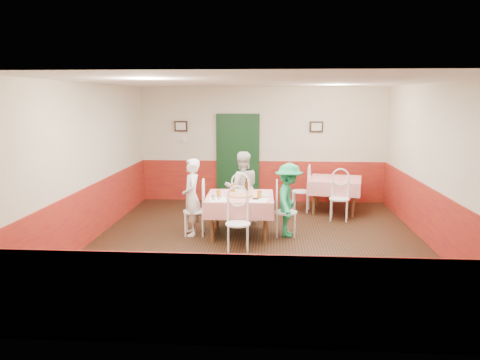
# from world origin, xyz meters

# --- Properties ---
(floor) EXTENTS (7.00, 7.00, 0.00)m
(floor) POSITION_xyz_m (0.00, 0.00, 0.00)
(floor) COLOR black
(floor) RESTS_ON ground
(ceiling) EXTENTS (7.00, 7.00, 0.00)m
(ceiling) POSITION_xyz_m (0.00, 0.00, 2.80)
(ceiling) COLOR white
(ceiling) RESTS_ON back_wall
(back_wall) EXTENTS (6.00, 0.10, 2.80)m
(back_wall) POSITION_xyz_m (0.00, 3.50, 1.40)
(back_wall) COLOR beige
(back_wall) RESTS_ON ground
(front_wall) EXTENTS (6.00, 0.10, 2.80)m
(front_wall) POSITION_xyz_m (0.00, -3.50, 1.40)
(front_wall) COLOR beige
(front_wall) RESTS_ON ground
(left_wall) EXTENTS (0.10, 7.00, 2.80)m
(left_wall) POSITION_xyz_m (-3.00, 0.00, 1.40)
(left_wall) COLOR beige
(left_wall) RESTS_ON ground
(right_wall) EXTENTS (0.10, 7.00, 2.80)m
(right_wall) POSITION_xyz_m (3.00, 0.00, 1.40)
(right_wall) COLOR beige
(right_wall) RESTS_ON ground
(wainscot_back) EXTENTS (6.00, 0.03, 1.00)m
(wainscot_back) POSITION_xyz_m (0.00, 3.48, 0.50)
(wainscot_back) COLOR maroon
(wainscot_back) RESTS_ON ground
(wainscot_front) EXTENTS (6.00, 0.03, 1.00)m
(wainscot_front) POSITION_xyz_m (0.00, -3.48, 0.50)
(wainscot_front) COLOR maroon
(wainscot_front) RESTS_ON ground
(wainscot_left) EXTENTS (0.03, 7.00, 1.00)m
(wainscot_left) POSITION_xyz_m (-2.98, 0.00, 0.50)
(wainscot_left) COLOR maroon
(wainscot_left) RESTS_ON ground
(wainscot_right) EXTENTS (0.03, 7.00, 1.00)m
(wainscot_right) POSITION_xyz_m (2.98, 0.00, 0.50)
(wainscot_right) COLOR maroon
(wainscot_right) RESTS_ON ground
(door) EXTENTS (0.96, 0.06, 2.10)m
(door) POSITION_xyz_m (-0.60, 3.45, 1.05)
(door) COLOR black
(door) RESTS_ON ground
(picture_left) EXTENTS (0.32, 0.03, 0.26)m
(picture_left) POSITION_xyz_m (-2.00, 3.45, 1.85)
(picture_left) COLOR black
(picture_left) RESTS_ON back_wall
(picture_right) EXTENTS (0.32, 0.03, 0.26)m
(picture_right) POSITION_xyz_m (1.30, 3.45, 1.85)
(picture_right) COLOR black
(picture_right) RESTS_ON back_wall
(thermostat) EXTENTS (0.10, 0.03, 0.10)m
(thermostat) POSITION_xyz_m (-1.90, 3.45, 1.50)
(thermostat) COLOR white
(thermostat) RESTS_ON back_wall
(main_table) EXTENTS (1.25, 1.25, 0.77)m
(main_table) POSITION_xyz_m (-0.34, 0.48, 0.38)
(main_table) COLOR red
(main_table) RESTS_ON ground
(second_table) EXTENTS (1.32, 1.32, 0.77)m
(second_table) POSITION_xyz_m (1.66, 2.48, 0.38)
(second_table) COLOR red
(second_table) RESTS_ON ground
(chair_left) EXTENTS (0.45, 0.45, 0.90)m
(chair_left) POSITION_xyz_m (-1.19, 0.46, 0.45)
(chair_left) COLOR white
(chair_left) RESTS_ON ground
(chair_right) EXTENTS (0.42, 0.42, 0.90)m
(chair_right) POSITION_xyz_m (0.51, 0.50, 0.45)
(chair_right) COLOR white
(chair_right) RESTS_ON ground
(chair_far) EXTENTS (0.47, 0.47, 0.90)m
(chair_far) POSITION_xyz_m (-0.36, 1.33, 0.45)
(chair_far) COLOR white
(chair_far) RESTS_ON ground
(chair_near) EXTENTS (0.45, 0.45, 0.90)m
(chair_near) POSITION_xyz_m (-0.32, -0.37, 0.45)
(chair_near) COLOR white
(chair_near) RESTS_ON ground
(chair_second_a) EXTENTS (0.49, 0.49, 0.90)m
(chair_second_a) POSITION_xyz_m (0.91, 2.48, 0.45)
(chair_second_a) COLOR white
(chair_second_a) RESTS_ON ground
(chair_second_b) EXTENTS (0.49, 0.49, 0.90)m
(chair_second_b) POSITION_xyz_m (1.66, 1.73, 0.45)
(chair_second_b) COLOR white
(chair_second_b) RESTS_ON ground
(pizza) EXTENTS (0.47, 0.47, 0.03)m
(pizza) POSITION_xyz_m (-0.34, 0.43, 0.78)
(pizza) COLOR #B74723
(pizza) RESTS_ON main_table
(plate_left) EXTENTS (0.26, 0.26, 0.01)m
(plate_left) POSITION_xyz_m (-0.74, 0.45, 0.77)
(plate_left) COLOR white
(plate_left) RESTS_ON main_table
(plate_right) EXTENTS (0.26, 0.26, 0.01)m
(plate_right) POSITION_xyz_m (0.09, 0.51, 0.77)
(plate_right) COLOR white
(plate_right) RESTS_ON main_table
(plate_far) EXTENTS (0.26, 0.26, 0.01)m
(plate_far) POSITION_xyz_m (-0.36, 0.91, 0.77)
(plate_far) COLOR white
(plate_far) RESTS_ON main_table
(glass_a) EXTENTS (0.08, 0.08, 0.14)m
(glass_a) POSITION_xyz_m (-0.71, 0.24, 0.83)
(glass_a) COLOR #BF7219
(glass_a) RESTS_ON main_table
(glass_b) EXTENTS (0.08, 0.08, 0.14)m
(glass_b) POSITION_xyz_m (0.02, 0.27, 0.83)
(glass_b) COLOR #BF7219
(glass_b) RESTS_ON main_table
(glass_c) EXTENTS (0.08, 0.08, 0.15)m
(glass_c) POSITION_xyz_m (-0.50, 0.85, 0.84)
(glass_c) COLOR #BF7219
(glass_c) RESTS_ON main_table
(beer_bottle) EXTENTS (0.06, 0.06, 0.23)m
(beer_bottle) POSITION_xyz_m (-0.25, 0.88, 0.87)
(beer_bottle) COLOR #381C0A
(beer_bottle) RESTS_ON main_table
(shaker_a) EXTENTS (0.04, 0.04, 0.09)m
(shaker_a) POSITION_xyz_m (-0.77, 0.05, 0.81)
(shaker_a) COLOR silver
(shaker_a) RESTS_ON main_table
(shaker_b) EXTENTS (0.04, 0.04, 0.09)m
(shaker_b) POSITION_xyz_m (-0.69, 0.03, 0.81)
(shaker_b) COLOR silver
(shaker_b) RESTS_ON main_table
(shaker_c) EXTENTS (0.04, 0.04, 0.09)m
(shaker_c) POSITION_xyz_m (-0.79, 0.08, 0.81)
(shaker_c) COLOR #B23319
(shaker_c) RESTS_ON main_table
(menu_left) EXTENTS (0.36, 0.44, 0.00)m
(menu_left) POSITION_xyz_m (-0.71, 0.09, 0.76)
(menu_left) COLOR white
(menu_left) RESTS_ON main_table
(menu_right) EXTENTS (0.37, 0.45, 0.00)m
(menu_right) POSITION_xyz_m (0.02, 0.09, 0.76)
(menu_right) COLOR white
(menu_right) RESTS_ON main_table
(wallet) EXTENTS (0.11, 0.09, 0.02)m
(wallet) POSITION_xyz_m (-0.05, 0.18, 0.77)
(wallet) COLOR black
(wallet) RESTS_ON main_table
(diner_left) EXTENTS (0.45, 0.59, 1.44)m
(diner_left) POSITION_xyz_m (-1.24, 0.46, 0.72)
(diner_left) COLOR gray
(diner_left) RESTS_ON ground
(diner_far) EXTENTS (0.80, 0.67, 1.47)m
(diner_far) POSITION_xyz_m (-0.37, 1.38, 0.74)
(diner_far) COLOR gray
(diner_far) RESTS_ON ground
(diner_right) EXTENTS (0.59, 0.93, 1.37)m
(diner_right) POSITION_xyz_m (0.56, 0.51, 0.68)
(diner_right) COLOR gray
(diner_right) RESTS_ON ground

